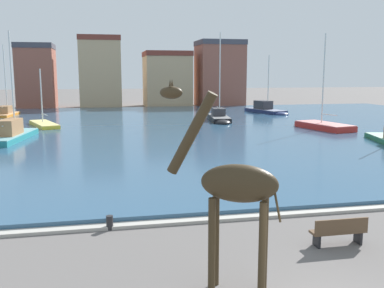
{
  "coord_description": "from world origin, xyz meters",
  "views": [
    {
      "loc": [
        -4.76,
        -7.6,
        5.39
      ],
      "look_at": [
        -0.81,
        11.51,
        2.2
      ],
      "focal_mm": 40.43,
      "sensor_mm": 36.0,
      "label": 1
    }
  ],
  "objects_px": {
    "sailboat_yellow": "(43,125)",
    "sailboat_teal": "(15,135)",
    "sailboat_black": "(219,118)",
    "mooring_bollard": "(110,223)",
    "giraffe_statue": "(233,187)",
    "sailboat_navy": "(267,110)",
    "sailboat_red": "(320,127)",
    "sailboat_orange": "(7,114)",
    "park_bench": "(339,231)"
  },
  "relations": [
    {
      "from": "sailboat_navy",
      "to": "mooring_bollard",
      "type": "bearing_deg",
      "value": -118.48
    },
    {
      "from": "sailboat_orange",
      "to": "park_bench",
      "type": "xyz_separation_m",
      "value": [
        18.65,
        -44.58,
        -0.04
      ]
    },
    {
      "from": "sailboat_navy",
      "to": "park_bench",
      "type": "relative_size",
      "value": 4.43
    },
    {
      "from": "sailboat_teal",
      "to": "park_bench",
      "type": "xyz_separation_m",
      "value": [
        14.03,
        -24.09,
        -0.14
      ]
    },
    {
      "from": "mooring_bollard",
      "to": "sailboat_yellow",
      "type": "bearing_deg",
      "value": 101.29
    },
    {
      "from": "sailboat_teal",
      "to": "park_bench",
      "type": "relative_size",
      "value": 4.81
    },
    {
      "from": "giraffe_statue",
      "to": "sailboat_red",
      "type": "xyz_separation_m",
      "value": [
        17.04,
        27.49,
        -2.24
      ]
    },
    {
      "from": "giraffe_statue",
      "to": "park_bench",
      "type": "xyz_separation_m",
      "value": [
        4.17,
        2.08,
        -2.2
      ]
    },
    {
      "from": "sailboat_orange",
      "to": "sailboat_teal",
      "type": "bearing_deg",
      "value": -77.28
    },
    {
      "from": "sailboat_red",
      "to": "mooring_bollard",
      "type": "relative_size",
      "value": 18.01
    },
    {
      "from": "sailboat_yellow",
      "to": "sailboat_teal",
      "type": "bearing_deg",
      "value": -95.9
    },
    {
      "from": "mooring_bollard",
      "to": "giraffe_statue",
      "type": "bearing_deg",
      "value": -59.93
    },
    {
      "from": "giraffe_statue",
      "to": "sailboat_black",
      "type": "distance_m",
      "value": 37.0
    },
    {
      "from": "sailboat_yellow",
      "to": "mooring_bollard",
      "type": "xyz_separation_m",
      "value": [
        6.02,
        -30.17,
        -0.09
      ]
    },
    {
      "from": "sailboat_black",
      "to": "park_bench",
      "type": "relative_size",
      "value": 5.39
    },
    {
      "from": "sailboat_yellow",
      "to": "sailboat_navy",
      "type": "distance_m",
      "value": 28.52
    },
    {
      "from": "sailboat_orange",
      "to": "mooring_bollard",
      "type": "height_order",
      "value": "sailboat_orange"
    },
    {
      "from": "sailboat_yellow",
      "to": "sailboat_black",
      "type": "height_order",
      "value": "sailboat_black"
    },
    {
      "from": "sailboat_yellow",
      "to": "sailboat_orange",
      "type": "relative_size",
      "value": 0.84
    },
    {
      "from": "sailboat_teal",
      "to": "sailboat_red",
      "type": "bearing_deg",
      "value": 2.8
    },
    {
      "from": "sailboat_red",
      "to": "sailboat_orange",
      "type": "xyz_separation_m",
      "value": [
        -31.53,
        19.18,
        0.08
      ]
    },
    {
      "from": "sailboat_black",
      "to": "sailboat_teal",
      "type": "bearing_deg",
      "value": -153.71
    },
    {
      "from": "sailboat_red",
      "to": "sailboat_orange",
      "type": "relative_size",
      "value": 1.03
    },
    {
      "from": "mooring_bollard",
      "to": "sailboat_red",
      "type": "bearing_deg",
      "value": 48.42
    },
    {
      "from": "sailboat_black",
      "to": "park_bench",
      "type": "xyz_separation_m",
      "value": [
        -5.28,
        -33.63,
        -0.07
      ]
    },
    {
      "from": "sailboat_red",
      "to": "sailboat_navy",
      "type": "height_order",
      "value": "sailboat_red"
    },
    {
      "from": "sailboat_yellow",
      "to": "sailboat_navy",
      "type": "relative_size",
      "value": 0.92
    },
    {
      "from": "sailboat_yellow",
      "to": "sailboat_teal",
      "type": "relative_size",
      "value": 0.85
    },
    {
      "from": "sailboat_black",
      "to": "mooring_bollard",
      "type": "bearing_deg",
      "value": -111.92
    },
    {
      "from": "park_bench",
      "to": "sailboat_red",
      "type": "bearing_deg",
      "value": 63.13
    },
    {
      "from": "mooring_bollard",
      "to": "sailboat_teal",
      "type": "bearing_deg",
      "value": 108.2
    },
    {
      "from": "sailboat_orange",
      "to": "park_bench",
      "type": "height_order",
      "value": "sailboat_orange"
    },
    {
      "from": "sailboat_navy",
      "to": "sailboat_black",
      "type": "xyz_separation_m",
      "value": [
        -8.76,
        -8.22,
        -0.02
      ]
    },
    {
      "from": "sailboat_red",
      "to": "sailboat_orange",
      "type": "height_order",
      "value": "sailboat_red"
    },
    {
      "from": "sailboat_orange",
      "to": "sailboat_black",
      "type": "height_order",
      "value": "sailboat_black"
    },
    {
      "from": "sailboat_yellow",
      "to": "sailboat_red",
      "type": "height_order",
      "value": "sailboat_red"
    },
    {
      "from": "giraffe_statue",
      "to": "sailboat_navy",
      "type": "relative_size",
      "value": 0.66
    },
    {
      "from": "sailboat_orange",
      "to": "sailboat_navy",
      "type": "height_order",
      "value": "sailboat_orange"
    },
    {
      "from": "giraffe_statue",
      "to": "mooring_bollard",
      "type": "height_order",
      "value": "giraffe_statue"
    },
    {
      "from": "sailboat_red",
      "to": "sailboat_black",
      "type": "distance_m",
      "value": 11.19
    },
    {
      "from": "sailboat_teal",
      "to": "mooring_bollard",
      "type": "bearing_deg",
      "value": -71.8
    },
    {
      "from": "sailboat_orange",
      "to": "mooring_bollard",
      "type": "bearing_deg",
      "value": -74.46
    },
    {
      "from": "giraffe_statue",
      "to": "sailboat_yellow",
      "type": "relative_size",
      "value": 0.72
    },
    {
      "from": "sailboat_teal",
      "to": "sailboat_navy",
      "type": "distance_m",
      "value": 33.22
    },
    {
      "from": "sailboat_red",
      "to": "mooring_bollard",
      "type": "height_order",
      "value": "sailboat_red"
    },
    {
      "from": "mooring_bollard",
      "to": "sailboat_black",
      "type": "bearing_deg",
      "value": 68.08
    },
    {
      "from": "sailboat_teal",
      "to": "sailboat_black",
      "type": "bearing_deg",
      "value": 26.29
    },
    {
      "from": "giraffe_statue",
      "to": "park_bench",
      "type": "distance_m",
      "value": 5.16
    },
    {
      "from": "sailboat_teal",
      "to": "sailboat_black",
      "type": "distance_m",
      "value": 21.54
    },
    {
      "from": "giraffe_statue",
      "to": "sailboat_black",
      "type": "relative_size",
      "value": 0.54
    }
  ]
}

